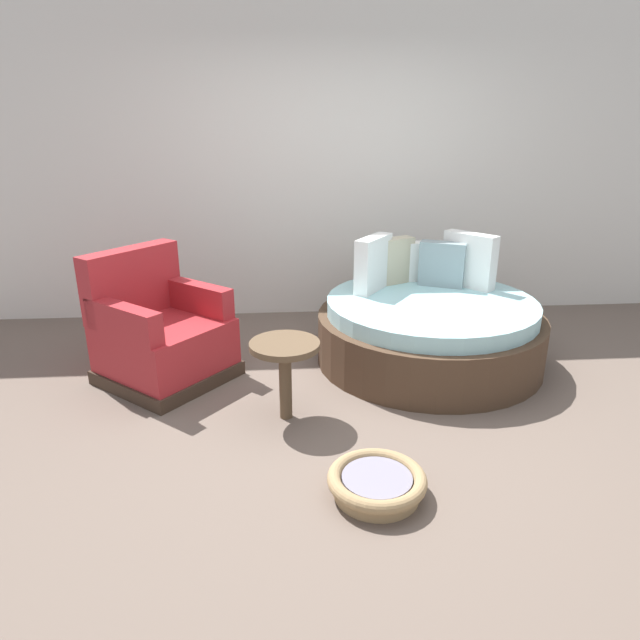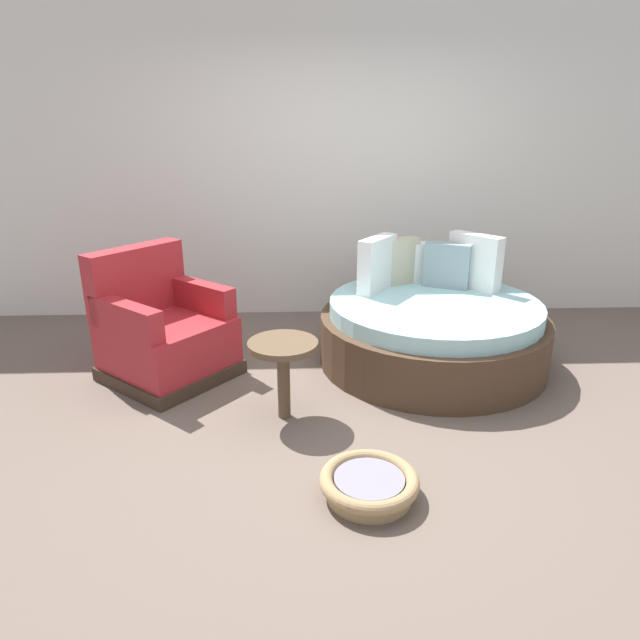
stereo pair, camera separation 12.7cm
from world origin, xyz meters
name	(u,v)px [view 2 (the right image)]	position (x,y,z in m)	size (l,w,h in m)	color
ground_plane	(355,420)	(0.00, 0.00, -0.01)	(8.00, 8.00, 0.02)	#66564C
back_wall	(335,165)	(0.00, 2.16, 1.41)	(8.00, 0.12, 2.81)	silver
round_daybed	(432,329)	(0.68, 0.88, 0.27)	(1.74, 1.74, 0.95)	#473323
red_armchair	(163,333)	(-1.35, 0.72, 0.33)	(1.12, 1.12, 0.94)	#38281E
pet_basket	(369,484)	(-0.01, -0.78, 0.07)	(0.51, 0.51, 0.13)	#9E7F56
side_table	(283,356)	(-0.45, 0.05, 0.43)	(0.44, 0.44, 0.52)	brown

